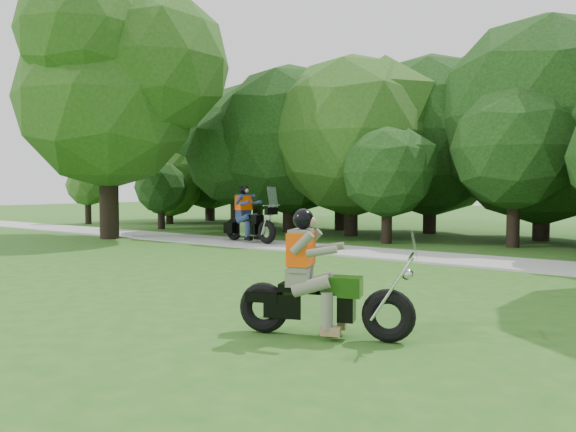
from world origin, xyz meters
The scene contains 6 objects.
ground centered at (0.00, 0.00, 0.00)m, with size 100.00×100.00×0.00m, color #265D1A.
walkway centered at (0.00, 8.00, 0.03)m, with size 60.00×2.20×0.06m, color #AAAAA4.
tree_line centered at (0.63, 14.61, 3.74)m, with size 40.50×11.14×7.86m.
big_tree_west centered at (-10.54, 6.85, 5.76)m, with size 8.64×6.56×9.96m.
chopper_motorcycle centered at (2.91, -0.18, 0.59)m, with size 2.21×1.11×1.61m.
touring_motorcycle centered at (-5.33, 8.12, 0.74)m, with size 2.46×1.01×1.88m.
Camera 1 is at (6.77, -5.98, 1.88)m, focal length 35.00 mm.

